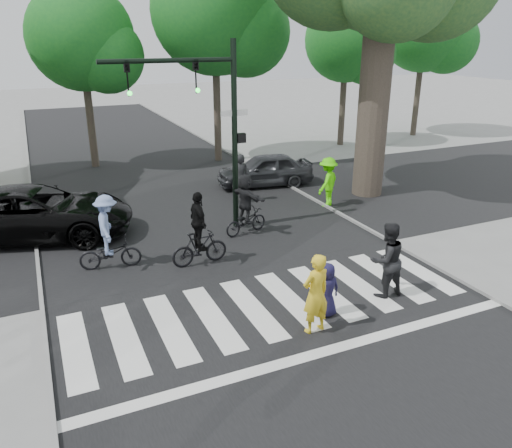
{
  "coord_description": "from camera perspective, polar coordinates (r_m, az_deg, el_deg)",
  "views": [
    {
      "loc": [
        -4.68,
        -8.48,
        6.06
      ],
      "look_at": [
        0.5,
        3.0,
        1.3
      ],
      "focal_mm": 35.0,
      "sensor_mm": 36.0,
      "label": 1
    }
  ],
  "objects": [
    {
      "name": "ground",
      "position": [
        11.43,
        3.98,
        -11.39
      ],
      "size": [
        120.0,
        120.0,
        0.0
      ],
      "primitive_type": "plane",
      "color": "gray",
      "rests_on": "ground"
    },
    {
      "name": "road_stem",
      "position": [
        15.5,
        -4.73,
        -2.36
      ],
      "size": [
        10.0,
        70.0,
        0.01
      ],
      "primitive_type": "cube",
      "color": "black",
      "rests_on": "ground"
    },
    {
      "name": "road_cross",
      "position": [
        18.17,
        -7.95,
        1.04
      ],
      "size": [
        70.0,
        10.0,
        0.01
      ],
      "primitive_type": "cube",
      "color": "black",
      "rests_on": "ground"
    },
    {
      "name": "curb_left",
      "position": [
        14.76,
        -23.58,
        -5.17
      ],
      "size": [
        0.1,
        70.0,
        0.1
      ],
      "primitive_type": "cube",
      "color": "gray",
      "rests_on": "ground"
    },
    {
      "name": "curb_right",
      "position": [
        17.68,
        10.84,
        0.45
      ],
      "size": [
        0.1,
        70.0,
        0.1
      ],
      "primitive_type": "cube",
      "color": "gray",
      "rests_on": "ground"
    },
    {
      "name": "crosswalk",
      "position": [
        11.92,
        2.47,
        -9.83
      ],
      "size": [
        10.0,
        3.85,
        0.01
      ],
      "color": "silver",
      "rests_on": "ground"
    },
    {
      "name": "traffic_signal",
      "position": [
        15.67,
        -5.44,
        12.7
      ],
      "size": [
        4.45,
        0.29,
        6.0
      ],
      "color": "black",
      "rests_on": "ground"
    },
    {
      "name": "bg_tree_2",
      "position": [
        25.27,
        -18.7,
        19.07
      ],
      "size": [
        5.04,
        4.8,
        8.4
      ],
      "color": "brown",
      "rests_on": "ground"
    },
    {
      "name": "bg_tree_3",
      "position": [
        25.41,
        -3.86,
        22.66
      ],
      "size": [
        6.3,
        6.0,
        10.2
      ],
      "color": "brown",
      "rests_on": "ground"
    },
    {
      "name": "bg_tree_4",
      "position": [
        29.86,
        10.85,
        19.56
      ],
      "size": [
        4.83,
        4.6,
        8.15
      ],
      "color": "brown",
      "rests_on": "ground"
    },
    {
      "name": "bg_tree_5",
      "position": [
        34.07,
        19.3,
        20.16
      ],
      "size": [
        5.67,
        5.4,
        9.3
      ],
      "color": "brown",
      "rests_on": "ground"
    },
    {
      "name": "pedestrian_woman",
      "position": [
        10.8,
        6.84,
        -7.92
      ],
      "size": [
        0.72,
        0.53,
        1.83
      ],
      "primitive_type": "imported",
      "rotation": [
        0.0,
        0.0,
        3.28
      ],
      "color": "yellow",
      "rests_on": "ground"
    },
    {
      "name": "pedestrian_child",
      "position": [
        11.54,
        8.08,
        -7.48
      ],
      "size": [
        0.66,
        0.46,
        1.3
      ],
      "primitive_type": "imported",
      "rotation": [
        0.0,
        0.0,
        3.07
      ],
      "color": "#19163A",
      "rests_on": "ground"
    },
    {
      "name": "pedestrian_adult",
      "position": [
        12.57,
        14.72,
        -3.98
      ],
      "size": [
        0.93,
        0.73,
        1.91
      ],
      "primitive_type": "imported",
      "rotation": [
        0.0,
        0.0,
        3.14
      ],
      "color": "black",
      "rests_on": "ground"
    },
    {
      "name": "cyclist_left",
      "position": [
        14.18,
        -16.51,
        -1.47
      ],
      "size": [
        1.74,
        1.17,
        2.11
      ],
      "color": "black",
      "rests_on": "ground"
    },
    {
      "name": "cyclist_mid",
      "position": [
        13.93,
        -6.52,
        -1.3
      ],
      "size": [
        1.65,
        1.01,
        2.12
      ],
      "color": "black",
      "rests_on": "ground"
    },
    {
      "name": "cyclist_right",
      "position": [
        16.05,
        -1.19,
        1.91
      ],
      "size": [
        1.66,
        1.54,
        2.0
      ],
      "color": "black",
      "rests_on": "ground"
    },
    {
      "name": "car_suv",
      "position": [
        17.21,
        -23.94,
        1.17
      ],
      "size": [
        6.5,
        4.36,
        1.66
      ],
      "primitive_type": "imported",
      "rotation": [
        0.0,
        0.0,
        1.28
      ],
      "color": "black",
      "rests_on": "ground"
    },
    {
      "name": "car_grey",
      "position": [
        21.45,
        1.0,
        6.22
      ],
      "size": [
        4.29,
        2.29,
        1.39
      ],
      "primitive_type": "imported",
      "rotation": [
        0.0,
        0.0,
        -1.74
      ],
      "color": "#2F3134",
      "rests_on": "ground"
    },
    {
      "name": "bystander_hivis",
      "position": [
        18.89,
        8.19,
        4.75
      ],
      "size": [
        1.39,
        1.25,
        1.87
      ],
      "primitive_type": "imported",
      "rotation": [
        0.0,
        0.0,
        3.73
      ],
      "color": "#4EF706",
      "rests_on": "ground"
    },
    {
      "name": "bystander_dark",
      "position": [
        19.21,
        -1.82,
        5.26
      ],
      "size": [
        0.81,
        0.69,
        1.89
      ],
      "primitive_type": "imported",
      "rotation": [
        0.0,
        0.0,
        2.74
      ],
      "color": "black",
      "rests_on": "ground"
    }
  ]
}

